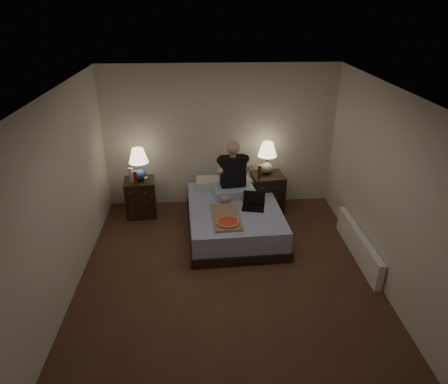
{
  "coord_description": "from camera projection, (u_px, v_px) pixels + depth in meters",
  "views": [
    {
      "loc": [
        -0.28,
        -4.39,
        3.44
      ],
      "look_at": [
        0.0,
        0.9,
        0.85
      ],
      "focal_mm": 32.0,
      "sensor_mm": 36.0,
      "label": 1
    }
  ],
  "objects": [
    {
      "name": "radiator",
      "position": [
        358.0,
        245.0,
        5.8
      ],
      "size": [
        0.1,
        1.6,
        0.4
      ],
      "primitive_type": "cube",
      "color": "white",
      "rests_on": "floor"
    },
    {
      "name": "floor",
      "position": [
        228.0,
        276.0,
        5.46
      ],
      "size": [
        4.0,
        4.5,
        0.0
      ],
      "primitive_type": "cube",
      "color": "brown",
      "rests_on": "ground"
    },
    {
      "name": "person",
      "position": [
        234.0,
        170.0,
        6.44
      ],
      "size": [
        0.73,
        0.61,
        0.93
      ],
      "primitive_type": null,
      "rotation": [
        0.0,
        0.0,
        0.14
      ],
      "color": "black",
      "rests_on": "bed"
    },
    {
      "name": "beer_bottle_right",
      "position": [
        259.0,
        172.0,
        6.69
      ],
      "size": [
        0.06,
        0.06,
        0.23
      ],
      "primitive_type": "cylinder",
      "color": "#4F280B",
      "rests_on": "nightstand_right"
    },
    {
      "name": "ceiling",
      "position": [
        228.0,
        93.0,
        4.36
      ],
      "size": [
        4.0,
        4.5,
        0.0
      ],
      "primitive_type": "cube",
      "rotation": [
        3.14,
        0.0,
        0.0
      ],
      "color": "white",
      "rests_on": "ground"
    },
    {
      "name": "wall_left",
      "position": [
        63.0,
        199.0,
        4.82
      ],
      "size": [
        0.0,
        4.5,
        2.5
      ],
      "primitive_type": "cube",
      "rotation": [
        1.57,
        0.0,
        1.57
      ],
      "color": "silver",
      "rests_on": "ground"
    },
    {
      "name": "wall_front",
      "position": [
        247.0,
        333.0,
        2.9
      ],
      "size": [
        4.0,
        0.0,
        2.5
      ],
      "primitive_type": "cube",
      "rotation": [
        -1.57,
        0.0,
        0.0
      ],
      "color": "silver",
      "rests_on": "ground"
    },
    {
      "name": "wall_back",
      "position": [
        220.0,
        137.0,
        6.93
      ],
      "size": [
        4.0,
        0.0,
        2.5
      ],
      "primitive_type": "cube",
      "rotation": [
        1.57,
        0.0,
        0.0
      ],
      "color": "silver",
      "rests_on": "ground"
    },
    {
      "name": "lamp_left",
      "position": [
        139.0,
        165.0,
        6.64
      ],
      "size": [
        0.38,
        0.38,
        0.56
      ],
      "primitive_type": null,
      "rotation": [
        0.0,
        0.0,
        -0.23
      ],
      "color": "#2A3C9C",
      "rests_on": "nightstand_left"
    },
    {
      "name": "lamp_right",
      "position": [
        267.0,
        158.0,
        6.8
      ],
      "size": [
        0.41,
        0.41,
        0.56
      ],
      "primitive_type": null,
      "rotation": [
        0.0,
        0.0,
        0.34
      ],
      "color": "#999991",
      "rests_on": "nightstand_right"
    },
    {
      "name": "pizza_box",
      "position": [
        228.0,
        223.0,
        5.76
      ],
      "size": [
        0.45,
        0.78,
        0.08
      ],
      "primitive_type": null,
      "rotation": [
        0.0,
        0.0,
        0.07
      ],
      "color": "#9E7D5E",
      "rests_on": "bed"
    },
    {
      "name": "wall_right",
      "position": [
        387.0,
        191.0,
        5.01
      ],
      "size": [
        0.0,
        4.5,
        2.5
      ],
      "primitive_type": "cube",
      "rotation": [
        1.57,
        0.0,
        -1.57
      ],
      "color": "silver",
      "rests_on": "ground"
    },
    {
      "name": "bed",
      "position": [
        234.0,
        218.0,
        6.43
      ],
      "size": [
        1.52,
        1.96,
        0.47
      ],
      "primitive_type": "cube",
      "rotation": [
        0.0,
        0.0,
        0.06
      ],
      "color": "#6171C2",
      "rests_on": "floor"
    },
    {
      "name": "laptop",
      "position": [
        253.0,
        202.0,
        6.18
      ],
      "size": [
        0.39,
        0.34,
        0.24
      ],
      "primitive_type": null,
      "rotation": [
        0.0,
        0.0,
        -0.2
      ],
      "color": "black",
      "rests_on": "bed"
    },
    {
      "name": "beer_bottle_left",
      "position": [
        135.0,
        178.0,
        6.57
      ],
      "size": [
        0.06,
        0.06,
        0.23
      ],
      "primitive_type": "cylinder",
      "color": "#5A230C",
      "rests_on": "nightstand_left"
    },
    {
      "name": "nightstand_left",
      "position": [
        141.0,
        197.0,
        6.89
      ],
      "size": [
        0.55,
        0.51,
        0.65
      ],
      "primitive_type": "cube",
      "rotation": [
        0.0,
        0.0,
        0.11
      ],
      "color": "black",
      "rests_on": "floor"
    },
    {
      "name": "water_bottle",
      "position": [
        131.0,
        175.0,
        6.63
      ],
      "size": [
        0.07,
        0.07,
        0.25
      ],
      "primitive_type": "cylinder",
      "color": "silver",
      "rests_on": "nightstand_left"
    },
    {
      "name": "nightstand_right",
      "position": [
        267.0,
        193.0,
        7.0
      ],
      "size": [
        0.58,
        0.54,
        0.7
      ],
      "primitive_type": "cube",
      "rotation": [
        0.0,
        0.0,
        0.11
      ],
      "color": "black",
      "rests_on": "floor"
    },
    {
      "name": "soda_can",
      "position": [
        146.0,
        180.0,
        6.63
      ],
      "size": [
        0.07,
        0.07,
        0.1
      ],
      "primitive_type": "cylinder",
      "color": "#B5B5B0",
      "rests_on": "nightstand_left"
    }
  ]
}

